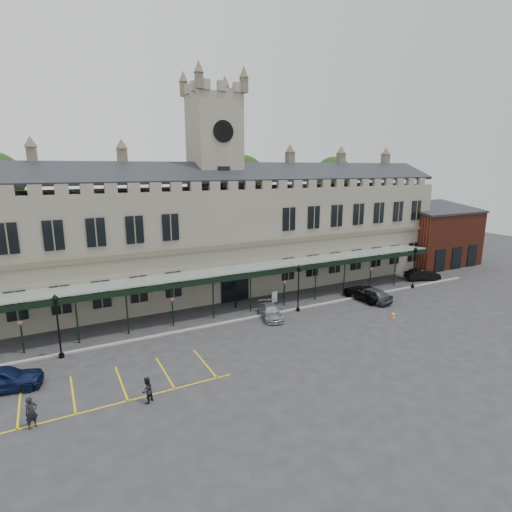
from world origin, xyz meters
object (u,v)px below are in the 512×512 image
traffic_cone (393,315)px  person_b (147,390)px  car_taxi (271,311)px  sign_board (274,297)px  car_van (364,292)px  person_a (31,413)px  car_right_a (371,294)px  lamp_post_left (58,320)px  station_building (217,236)px  car_left_a (2,379)px  lamp_post_mid (299,284)px  car_right_b (422,274)px  lamp_post_right (414,264)px  clock_tower (215,178)px

traffic_cone → person_b: person_b is taller
traffic_cone → car_taxi: bearing=152.0°
person_b → sign_board: bearing=179.5°
traffic_cone → sign_board: (-7.85, 9.38, 0.26)m
car_van → sign_board: bearing=-25.4°
car_taxi → person_a: (-20.15, -8.38, 0.30)m
car_van → car_right_a: size_ratio=1.11×
lamp_post_left → sign_board: (21.01, 3.58, -2.45)m
car_taxi → station_building: bearing=110.2°
car_van → car_left_a: bearing=1.5°
lamp_post_mid → lamp_post_left: bearing=-179.7°
sign_board → person_a: 25.85m
lamp_post_mid → car_right_a: bearing=-7.7°
person_b → car_right_b: bearing=158.7°
traffic_cone → car_right_a: car_right_a is taller
lamp_post_left → lamp_post_right: 38.50m
lamp_post_right → car_left_a: (-42.08, -3.67, -2.19)m
car_van → person_b: bearing=15.2°
lamp_post_left → car_taxi: lamp_post_left is taller
clock_tower → traffic_cone: (11.45, -16.82, -12.79)m
lamp_post_right → person_b: size_ratio=3.01×
lamp_post_left → lamp_post_mid: bearing=0.3°
car_van → car_right_a: 0.96m
station_building → car_taxi: size_ratio=13.85×
station_building → clock_tower: bearing=90.0°
car_right_b → station_building: bearing=90.3°
lamp_post_right → car_taxi: bearing=-178.5°
person_a → person_b: person_a is taller
person_a → lamp_post_mid: bearing=-6.5°
lamp_post_right → person_a: (-40.28, -8.91, -2.09)m
car_right_a → car_left_a: bearing=-5.0°
lamp_post_right → car_right_b: bearing=25.8°
car_left_a → car_van: bearing=-76.1°
lamp_post_left → car_right_b: lamp_post_left is taller
lamp_post_left → person_b: (4.47, -9.14, -2.18)m
lamp_post_mid → clock_tower: bearing=111.7°
traffic_cone → car_right_a: 5.01m
clock_tower → lamp_post_right: (21.08, -10.70, -10.09)m
traffic_cone → person_a: (-30.65, -2.79, 0.61)m
car_left_a → car_right_b: size_ratio=1.10×
lamp_post_right → car_taxi: (-20.13, -0.53, -2.39)m
traffic_cone → sign_board: size_ratio=0.55×
lamp_post_left → car_van: 30.50m
clock_tower → person_a: (-19.20, -19.61, -12.18)m
car_left_a → traffic_cone: bearing=-85.8°
sign_board → person_b: (-16.55, -12.72, 0.26)m
station_building → lamp_post_left: 20.85m
sign_board → car_right_b: size_ratio=0.27×
lamp_post_right → sign_board: 17.95m
lamp_post_mid → car_right_b: 20.88m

